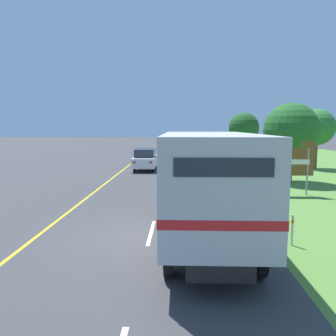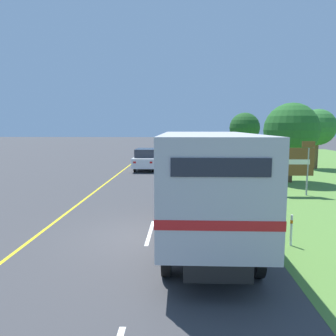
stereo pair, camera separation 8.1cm
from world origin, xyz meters
name	(u,v)px [view 2 (the right image)]	position (x,y,z in m)	size (l,w,h in m)	color
ground_plane	(149,236)	(0.00, 0.00, 0.00)	(200.00, 200.00, 0.00)	#3D3D3F
edge_line_yellow	(117,175)	(-3.70, 13.42, 0.00)	(0.12, 57.44, 0.01)	yellow
centre_dash_near	(150,232)	(0.00, 0.42, 0.00)	(0.12, 2.60, 0.01)	white
centre_dash_mid_a	(162,193)	(0.00, 7.02, 0.00)	(0.12, 2.60, 0.01)	white
centre_dash_mid_b	(167,175)	(0.00, 13.62, 0.00)	(0.12, 2.60, 0.01)	white
centre_dash_far	(170,165)	(0.00, 20.22, 0.00)	(0.12, 2.60, 0.01)	white
centre_dash_farthest	(172,158)	(0.00, 26.82, 0.00)	(0.12, 2.60, 0.01)	white
horse_trailer_truck	(205,180)	(1.78, -0.25, 1.91)	(2.53, 8.40, 3.37)	black
lead_car_white	(146,159)	(-1.86, 16.56, 0.90)	(1.80, 4.54, 1.75)	black
highway_sign	(295,163)	(6.90, 6.70, 1.72)	(2.02, 0.09, 2.82)	#9E9EA3
roadside_tree_near	(291,130)	(8.03, 10.85, 3.32)	(3.44, 3.44, 5.06)	#4C3823
roadside_tree_mid	(317,127)	(12.47, 17.79, 3.48)	(3.03, 3.03, 5.02)	brown
roadside_tree_far	(245,128)	(8.18, 26.99, 3.40)	(3.38, 3.38, 5.11)	#4C3823
delineator_post	(291,229)	(4.35, -0.66, 0.51)	(0.08, 0.08, 0.95)	white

